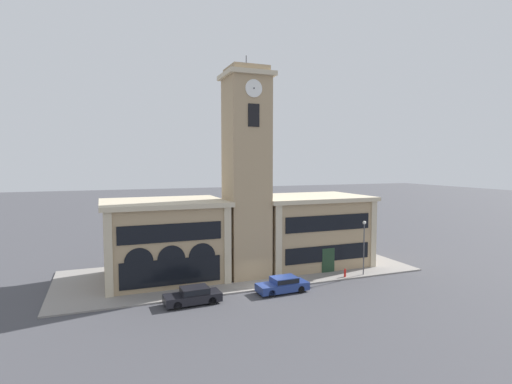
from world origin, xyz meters
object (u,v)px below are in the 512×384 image
(parked_car_mid, at_px, (283,284))
(parked_car_near, at_px, (193,295))
(fire_hydrant, at_px, (345,273))
(street_lamp, at_px, (364,239))

(parked_car_mid, bearing_deg, parked_car_near, -2.20)
(parked_car_mid, height_order, fire_hydrant, parked_car_mid)
(street_lamp, relative_size, fire_hydrant, 6.53)
(parked_car_near, distance_m, fire_hydrant, 16.28)
(parked_car_near, distance_m, parked_car_mid, 8.34)
(parked_car_near, height_order, parked_car_mid, same)
(parked_car_near, bearing_deg, street_lamp, -176.85)
(parked_car_mid, bearing_deg, street_lamp, -172.52)
(parked_car_near, relative_size, fire_hydrant, 5.52)
(parked_car_mid, xyz_separation_m, fire_hydrant, (7.85, 1.70, -0.18))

